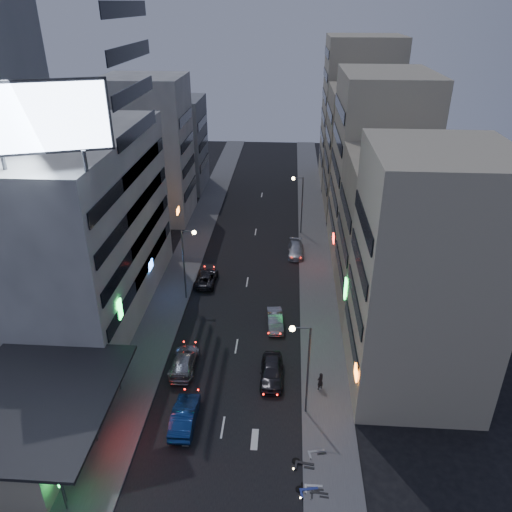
# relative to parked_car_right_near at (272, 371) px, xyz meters

# --- Properties ---
(ground) EXTENTS (180.00, 180.00, 0.00)m
(ground) POSITION_rel_parked_car_right_near_xyz_m (-3.48, -9.71, -0.82)
(ground) COLOR black
(ground) RESTS_ON ground
(sidewalk_left) EXTENTS (4.00, 120.00, 0.12)m
(sidewalk_left) POSITION_rel_parked_car_right_near_xyz_m (-11.48, 20.29, -0.76)
(sidewalk_left) COLOR #4C4C4F
(sidewalk_left) RESTS_ON ground
(sidewalk_right) EXTENTS (4.00, 120.00, 0.12)m
(sidewalk_right) POSITION_rel_parked_car_right_near_xyz_m (4.52, 20.29, -0.76)
(sidewalk_right) COLOR #4C4C4F
(sidewalk_right) RESTS_ON ground
(food_court) EXTENTS (11.00, 13.00, 3.88)m
(food_court) POSITION_rel_parked_car_right_near_xyz_m (-17.38, -7.71, 1.17)
(food_court) COLOR tan
(food_court) RESTS_ON ground
(white_building) EXTENTS (14.00, 24.00, 18.00)m
(white_building) POSITION_rel_parked_car_right_near_xyz_m (-20.48, 10.29, 8.18)
(white_building) COLOR beige
(white_building) RESTS_ON ground
(shophouse_near) EXTENTS (10.00, 11.00, 20.00)m
(shophouse_near) POSITION_rel_parked_car_right_near_xyz_m (11.52, 0.79, 9.18)
(shophouse_near) COLOR tan
(shophouse_near) RESTS_ON ground
(shophouse_mid) EXTENTS (11.00, 12.00, 16.00)m
(shophouse_mid) POSITION_rel_parked_car_right_near_xyz_m (12.02, 12.29, 7.18)
(shophouse_mid) COLOR tan
(shophouse_mid) RESTS_ON ground
(shophouse_far) EXTENTS (10.00, 14.00, 22.00)m
(shophouse_far) POSITION_rel_parked_car_right_near_xyz_m (11.52, 25.29, 10.18)
(shophouse_far) COLOR tan
(shophouse_far) RESTS_ON ground
(far_left_a) EXTENTS (11.00, 10.00, 20.00)m
(far_left_a) POSITION_rel_parked_car_right_near_xyz_m (-18.98, 35.29, 9.18)
(far_left_a) COLOR beige
(far_left_a) RESTS_ON ground
(far_left_b) EXTENTS (12.00, 10.00, 15.00)m
(far_left_b) POSITION_rel_parked_car_right_near_xyz_m (-19.48, 48.29, 6.68)
(far_left_b) COLOR gray
(far_left_b) RESTS_ON ground
(far_right_a) EXTENTS (11.00, 12.00, 18.00)m
(far_right_a) POSITION_rel_parked_car_right_near_xyz_m (12.02, 40.29, 8.18)
(far_right_a) COLOR tan
(far_right_a) RESTS_ON ground
(far_right_b) EXTENTS (12.00, 12.00, 24.00)m
(far_right_b) POSITION_rel_parked_car_right_near_xyz_m (12.52, 54.29, 11.18)
(far_right_b) COLOR tan
(far_right_b) RESTS_ON ground
(billboard) EXTENTS (9.52, 3.75, 6.20)m
(billboard) POSITION_rel_parked_car_right_near_xyz_m (-16.47, 0.27, 20.84)
(billboard) COLOR #595B60
(billboard) RESTS_ON white_building
(street_lamp_right_near) EXTENTS (1.60, 0.44, 8.02)m
(street_lamp_right_near) POSITION_rel_parked_car_right_near_xyz_m (2.43, -3.71, 4.55)
(street_lamp_right_near) COLOR #595B60
(street_lamp_right_near) RESTS_ON sidewalk_right
(street_lamp_left) EXTENTS (1.60, 0.44, 8.02)m
(street_lamp_left) POSITION_rel_parked_car_right_near_xyz_m (-9.38, 12.29, 4.55)
(street_lamp_left) COLOR #595B60
(street_lamp_left) RESTS_ON sidewalk_left
(street_lamp_right_far) EXTENTS (1.60, 0.44, 8.02)m
(street_lamp_right_far) POSITION_rel_parked_car_right_near_xyz_m (2.43, 30.29, 4.55)
(street_lamp_right_far) COLOR #595B60
(street_lamp_right_far) RESTS_ON sidewalk_right
(parked_car_right_near) EXTENTS (1.99, 4.82, 1.63)m
(parked_car_right_near) POSITION_rel_parked_car_right_near_xyz_m (0.00, 0.00, 0.00)
(parked_car_right_near) COLOR #28272C
(parked_car_right_near) RESTS_ON ground
(parked_car_right_mid) EXTENTS (1.84, 4.28, 1.37)m
(parked_car_right_mid) POSITION_rel_parked_car_right_near_xyz_m (0.02, 7.79, -0.13)
(parked_car_right_mid) COLOR #97999F
(parked_car_right_mid) RESTS_ON ground
(parked_car_left) EXTENTS (2.35, 4.93, 1.36)m
(parked_car_left) POSITION_rel_parked_car_right_near_xyz_m (-8.12, 15.76, -0.14)
(parked_car_left) COLOR #232227
(parked_car_left) RESTS_ON ground
(parked_car_right_far) EXTENTS (1.99, 4.76, 1.37)m
(parked_car_right_far) POSITION_rel_parked_car_right_near_xyz_m (2.12, 23.62, -0.13)
(parked_car_right_far) COLOR #AFB3B8
(parked_car_right_far) RESTS_ON ground
(road_car_blue) EXTENTS (1.78, 4.93, 1.62)m
(road_car_blue) POSITION_rel_parked_car_right_near_xyz_m (-6.39, -5.53, -0.01)
(road_car_blue) COLOR navy
(road_car_blue) RESTS_ON ground
(road_car_silver) EXTENTS (2.16, 5.19, 1.50)m
(road_car_silver) POSITION_rel_parked_car_right_near_xyz_m (-7.71, 0.90, -0.07)
(road_car_silver) COLOR #97999E
(road_car_silver) RESTS_ON ground
(person) EXTENTS (0.71, 0.68, 1.64)m
(person) POSITION_rel_parked_car_right_near_xyz_m (4.04, -1.10, 0.12)
(person) COLOR black
(person) RESTS_ON sidewalk_right
(scooter_black_a) EXTENTS (0.71, 1.72, 1.02)m
(scooter_black_a) POSITION_rel_parked_car_right_near_xyz_m (4.19, -10.94, -0.19)
(scooter_black_a) COLOR black
(scooter_black_a) RESTS_ON sidewalk_right
(scooter_silver_a) EXTENTS (0.62, 1.80, 1.10)m
(scooter_silver_a) POSITION_rel_parked_car_right_near_xyz_m (3.83, -10.35, -0.15)
(scooter_silver_a) COLOR #B9BAC2
(scooter_silver_a) RESTS_ON sidewalk_right
(scooter_blue) EXTENTS (0.95, 1.94, 1.14)m
(scooter_blue) POSITION_rel_parked_car_right_near_xyz_m (3.51, -10.51, -0.13)
(scooter_blue) COLOR navy
(scooter_blue) RESTS_ON sidewalk_right
(scooter_black_b) EXTENTS (0.94, 2.05, 1.21)m
(scooter_black_b) POSITION_rel_parked_car_right_near_xyz_m (3.36, -8.68, -0.09)
(scooter_black_b) COLOR black
(scooter_black_b) RESTS_ON sidewalk_right
(scooter_silver_b) EXTENTS (1.01, 1.92, 1.12)m
(scooter_silver_b) POSITION_rel_parked_car_right_near_xyz_m (4.09, -7.33, -0.14)
(scooter_silver_b) COLOR #929599
(scooter_silver_b) RESTS_ON sidewalk_right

